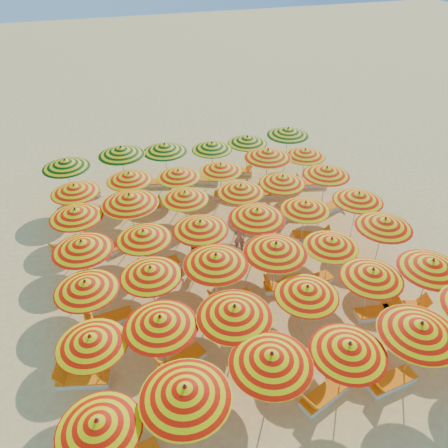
{
  "coord_description": "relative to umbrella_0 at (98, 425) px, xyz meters",
  "views": [
    {
      "loc": [
        -4.74,
        -14.29,
        12.58
      ],
      "look_at": [
        0.0,
        0.5,
        1.6
      ],
      "focal_mm": 35.0,
      "sensor_mm": 36.0,
      "label": 1
    }
  ],
  "objects": [
    {
      "name": "umbrella_9",
      "position": [
        7.21,
        2.74,
        0.01
      ],
      "size": [
        2.81,
        2.81,
        2.39
      ],
      "color": "silver",
      "rests_on": "ground"
    },
    {
      "name": "umbrella_10",
      "position": [
        9.81,
        2.78,
        0.05
      ],
      "size": [
        2.52,
        2.52,
        2.43
      ],
      "color": "silver",
      "rests_on": "ground"
    },
    {
      "name": "umbrella_32",
      "position": [
        4.89,
        12.32,
        -0.04
      ],
      "size": [
        2.81,
        2.81,
        2.33
      ],
      "color": "silver",
      "rests_on": "ground"
    },
    {
      "name": "umbrella_6",
      "position": [
        0.01,
        2.83,
        -0.03
      ],
      "size": [
        2.88,
        2.88,
        2.34
      ],
      "color": "silver",
      "rests_on": "ground"
    },
    {
      "name": "umbrella_23",
      "position": [
        12.17,
        7.49,
        0.06
      ],
      "size": [
        2.33,
        2.33,
        2.44
      ],
      "color": "silver",
      "rests_on": "ground"
    },
    {
      "name": "umbrella_4",
      "position": [
        9.61,
        -0.0,
        0.25
      ],
      "size": [
        3.11,
        3.11,
        2.66
      ],
      "color": "silver",
      "rests_on": "ground"
    },
    {
      "name": "umbrella_37",
      "position": [
        2.43,
        15.13,
        0.26
      ],
      "size": [
        3.08,
        3.08,
        2.67
      ],
      "color": "silver",
      "rests_on": "ground"
    },
    {
      "name": "lounger_14",
      "position": [
        -0.74,
        10.25,
        -1.94
      ],
      "size": [
        1.83,
        1.1,
        0.69
      ],
      "rotation": [
        0.0,
        0.0,
        3.46
      ],
      "color": "white",
      "rests_on": "ground"
    },
    {
      "name": "lounger_19",
      "position": [
        7.71,
        12.44,
        -1.94
      ],
      "size": [
        1.82,
        1.25,
        0.69
      ],
      "rotation": [
        0.0,
        0.0,
        -0.43
      ],
      "color": "white",
      "rests_on": "ground"
    },
    {
      "name": "umbrella_0",
      "position": [
        0.0,
        0.0,
        0.0
      ],
      "size": [
        2.49,
        2.49,
        2.38
      ],
      "color": "silver",
      "rests_on": "ground"
    },
    {
      "name": "umbrella_29",
      "position": [
        11.92,
        10.02,
        0.11
      ],
      "size": [
        2.72,
        2.72,
        2.5
      ],
      "color": "silver",
      "rests_on": "ground"
    },
    {
      "name": "umbrella_36",
      "position": [
        -0.44,
        14.76,
        0.15
      ],
      "size": [
        2.43,
        2.43,
        2.55
      ],
      "color": "silver",
      "rests_on": "ground"
    },
    {
      "name": "umbrella_13",
      "position": [
        2.28,
        5.33,
        0.03
      ],
      "size": [
        2.53,
        2.53,
        2.41
      ],
      "color": "silver",
      "rests_on": "ground"
    },
    {
      "name": "umbrella_19",
      "position": [
        2.4,
        7.64,
        0.02
      ],
      "size": [
        2.91,
        2.91,
        2.4
      ],
      "color": "silver",
      "rests_on": "ground"
    },
    {
      "name": "umbrella_3",
      "position": [
        7.25,
        0.11,
        0.09
      ],
      "size": [
        2.42,
        2.42,
        2.48
      ],
      "color": "silver",
      "rests_on": "ground"
    },
    {
      "name": "lounger_15",
      "position": [
        1.7,
        9.92,
        -1.94
      ],
      "size": [
        1.82,
        1.25,
        0.69
      ],
      "rotation": [
        0.0,
        0.0,
        0.43
      ],
      "color": "white",
      "rests_on": "ground"
    },
    {
      "name": "lounger_9",
      "position": [
        7.51,
        4.99,
        -1.94
      ],
      "size": [
        1.82,
        0.98,
        0.69
      ],
      "rotation": [
        0.0,
        0.0,
        2.9
      ],
      "color": "white",
      "rests_on": "ground"
    },
    {
      "name": "umbrella_34",
      "position": [
        9.75,
        12.42,
        0.27
      ],
      "size": [
        3.1,
        3.1,
        2.69
      ],
      "color": "silver",
      "rests_on": "ground"
    },
    {
      "name": "ground",
      "position": [
        5.93,
        7.55,
        -2.09
      ],
      "size": [
        120.0,
        120.0,
        0.0
      ],
      "primitive_type": "plane",
      "color": "#F5D16C",
      "rests_on": "ground"
    },
    {
      "name": "lounger_7",
      "position": [
        0.51,
        5.4,
        -1.94
      ],
      "size": [
        1.79,
        0.77,
        0.69
      ],
      "rotation": [
        0.0,
        0.0,
        3.25
      ],
      "color": "white",
      "rests_on": "ground"
    },
    {
      "name": "umbrella_27",
      "position": [
        7.35,
        9.88,
        0.01
      ],
      "size": [
        2.86,
        2.86,
        2.39
      ],
      "color": "silver",
      "rests_on": "ground"
    },
    {
      "name": "lounger_24",
      "position": [
        6.76,
        14.59,
        -1.94
      ],
      "size": [
        1.82,
        1.23,
        0.69
      ],
      "rotation": [
        0.0,
        0.0,
        2.73
      ],
      "color": "white",
      "rests_on": "ground"
    },
    {
      "name": "umbrella_39",
      "position": [
        7.36,
        14.72,
        0.03
      ],
      "size": [
        2.33,
        2.33,
        2.41
      ],
      "color": "silver",
      "rests_on": "ground"
    },
    {
      "name": "lounger_3",
      "position": [
        -0.59,
        3.01,
        -1.94
      ],
      "size": [
        1.82,
        1.0,
        0.69
      ],
      "rotation": [
        0.0,
        0.0,
        2.88
      ],
      "color": "white",
      "rests_on": "ground"
    },
    {
      "name": "umbrella_12",
      "position": [
        0.01,
        5.29,
        0.03
      ],
      "size": [
        2.72,
        2.72,
        2.41
      ],
      "color": "silver",
      "rests_on": "ground"
    },
    {
      "name": "lounger_13",
      "position": [
        10.18,
        7.77,
        -1.94
      ],
      "size": [
        1.82,
        1.2,
        0.69
      ],
      "rotation": [
        0.0,
        0.0,
        -0.39
      ],
      "color": "white",
      "rests_on": "ground"
    },
    {
      "name": "lounger_10",
      "position": [
        8.78,
        4.92,
        -1.94
      ],
      "size": [
        1.8,
        0.81,
        0.69
      ],
      "rotation": [
        0.0,
        0.0,
        3.28
      ],
      "color": "white",
      "rests_on": "ground"
    },
    {
      "name": "umbrella_41",
      "position": [
        12.03,
        14.87,
        0.21
      ],
      "size": [
        2.94,
        2.94,
        2.61
      ],
      "color": "silver",
      "rests_on": "ground"
    },
    {
      "name": "lounger_17",
      "position": [
        12.52,
        9.85,
        -1.94
      ],
      "size": [
        1.83,
        1.15,
        0.69
      ],
      "rotation": [
        0.0,
        0.0,
        0.36
      ],
      "color": "white",
      "rests_on": "ground"
    },
    {
      "name": "umbrella_33",
      "position": [
        7.12,
        12.31,
        -0.05
      ],
      "size": [
        2.64,
        2.64,
        2.32
      ],
      "color": "silver",
      "rests_on": "ground"
    },
    {
      "name": "lounger_22",
      "position": [
        0.06,
        14.9,
        -1.94
      ],
      "size": [
        1.82,
        0.95,
        0.69
      ],
      "rotation": [
        0.0,
        0.0,
        3.36
      ],
      "color": "white",
      "rests_on": "ground"
    },
    {
      "name": "lounger_6",
      "position": [
        11.56,
        2.48,
        -1.94
      ],
      "size": [
        1.82,
        1.0,
        0.69
      ],
      "rotation": [
        0.0,
        0.0,
        -0.26
      ],
      "color": "white",
      "rests_on": "ground"
    },
    {
      "name": "umbrella_31",
      "position": [
        2.49,
        12.66,
        0.01
      ],
      "size": [
        2.62,
        2.62,
        2.39
      ],
      "color": "silver",
      "rests_on": "ground"
    },
    {
      "name": "lounger_25",
      "position": [
        9.02,
        14.9,
        -1.94
      ],
      "size": [
        1.83,
        1.05,
        0.69
      ],
      "rotation": [
        0.0,
        0.0,
        -0.29
      ],
      "color": "white",
      "rests_on": "ground"
    },
    {
      "name": "umbrella_28",
      "position": [
        9.55,
        10.04,
        0.03
      ],
      "size": [
        2.85,
        2.85,
        2.41
      ],
      "color": "silver",
      "rests_on": "ground"
    },
    {
      "name": "umbrella_15",
      "position": [
        7.01,
        5.0,
        0.23
      ],
      "size": [
        3.05,
        3.05,
        2.63
      ],
      "color": "silver",
      "rests_on": "ground"
    },
    {
      "name": "umbrella_16",
      "position": [
        9.38,
        4.95,
        -0.04
      ],
      "size": [
        2.51,
        2.51,
        2.33
      ],
      "color": "silver",
      "rests_on": "ground"
    },
    {
      "name": "lounger_4",
      "position": [
        2.66,
        2.68,
        -1.94
      ],
      "size": [
        1.82,
        1.19,
        0.69
      ],
      "rotation": [
        0.0,
        0.0,
        3.53
      ],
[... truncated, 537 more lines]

